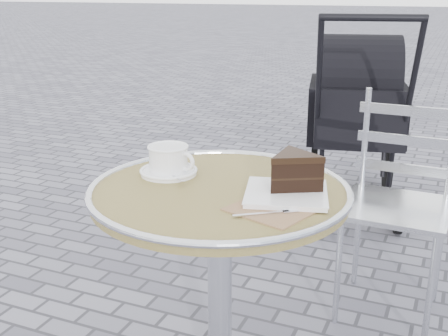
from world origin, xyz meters
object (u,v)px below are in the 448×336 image
at_px(cafe_table, 220,243).
at_px(bistro_chair, 402,178).
at_px(cappuccino_set, 169,162).
at_px(cake_plate_set, 292,176).
at_px(baby_stroller, 356,120).

xyz_separation_m(cafe_table, bistro_chair, (0.40, 0.86, -0.03)).
distance_m(cafe_table, bistro_chair, 0.95).
bearing_deg(cappuccino_set, cafe_table, -10.02).
distance_m(cake_plate_set, baby_stroller, 1.92).
relative_size(cafe_table, baby_stroller, 0.63).
bearing_deg(bistro_chair, cake_plate_set, -101.86).
bearing_deg(cafe_table, baby_stroller, 88.99).
distance_m(cappuccino_set, baby_stroller, 1.90).
xyz_separation_m(bistro_chair, baby_stroller, (-0.37, 1.06, -0.03)).
bearing_deg(cake_plate_set, cafe_table, 173.08).
bearing_deg(cake_plate_set, cappuccino_set, 160.71).
xyz_separation_m(cafe_table, cake_plate_set, (0.20, 0.03, 0.22)).
bearing_deg(cake_plate_set, baby_stroller, 79.58).
distance_m(cappuccino_set, cake_plate_set, 0.38).
relative_size(cappuccino_set, baby_stroller, 0.15).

